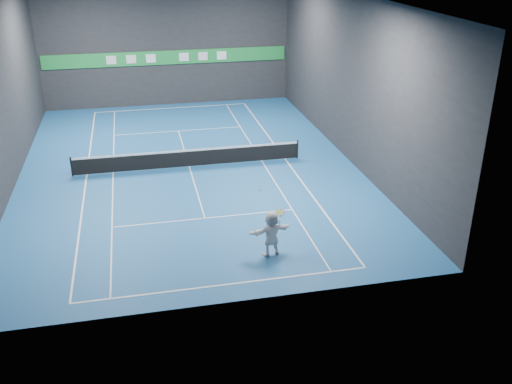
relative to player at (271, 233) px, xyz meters
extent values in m
plane|color=#19528D|center=(-2.17, 10.12, -0.95)|extent=(26.00, 26.00, 0.00)
cube|color=#252528|center=(-2.17, 23.12, 3.55)|extent=(18.00, 0.10, 9.00)
cube|color=#252528|center=(-2.17, -2.88, 3.55)|extent=(18.00, 0.10, 9.00)
cube|color=#252528|center=(-11.17, 10.12, 3.55)|extent=(0.10, 26.00, 9.00)
cube|color=#252528|center=(6.83, 10.12, 3.55)|extent=(0.10, 26.00, 9.00)
cube|color=white|center=(-2.17, -1.77, -0.95)|extent=(10.98, 0.08, 0.01)
cube|color=white|center=(-2.17, 22.01, -0.95)|extent=(10.98, 0.08, 0.01)
cube|color=white|center=(-7.66, 10.12, -0.95)|extent=(0.08, 23.78, 0.01)
cube|color=white|center=(3.32, 10.12, -0.95)|extent=(0.08, 23.78, 0.01)
cube|color=white|center=(-6.28, 10.12, -0.95)|extent=(0.06, 23.78, 0.01)
cube|color=white|center=(1.94, 10.12, -0.95)|extent=(0.06, 23.78, 0.01)
cube|color=white|center=(-2.17, 3.72, -0.95)|extent=(8.23, 0.06, 0.01)
cube|color=white|center=(-2.17, 16.52, -0.95)|extent=(8.23, 0.06, 0.01)
cube|color=white|center=(-2.17, 10.12, -0.95)|extent=(0.06, 12.80, 0.01)
imported|color=white|center=(0.00, 0.00, 0.00)|extent=(1.83, 0.87, 1.90)
sphere|color=#C9FC2A|center=(-0.43, 0.06, 1.90)|extent=(0.07, 0.07, 0.07)
cylinder|color=black|center=(-8.37, 10.12, -0.41)|extent=(0.10, 0.10, 1.07)
cylinder|color=black|center=(4.03, 10.12, -0.41)|extent=(0.10, 0.10, 1.07)
cube|color=black|center=(-2.17, 10.12, -0.48)|extent=(12.40, 0.03, 0.86)
cube|color=white|center=(-2.17, 10.12, 0.00)|extent=(12.40, 0.04, 0.10)
cube|color=green|center=(-2.17, 23.06, 2.55)|extent=(17.64, 0.06, 1.00)
cube|color=white|center=(-6.17, 23.00, 2.55)|extent=(0.70, 0.04, 0.60)
cube|color=silver|center=(-4.77, 23.00, 2.55)|extent=(0.70, 0.04, 0.60)
cube|color=white|center=(-3.37, 23.00, 2.55)|extent=(0.70, 0.04, 0.60)
cube|color=white|center=(-0.97, 23.00, 2.55)|extent=(0.70, 0.04, 0.60)
cube|color=silver|center=(0.43, 23.00, 2.55)|extent=(0.70, 0.04, 0.60)
cube|color=white|center=(1.83, 23.00, 2.55)|extent=(0.70, 0.04, 0.60)
torus|color=red|center=(0.41, 0.05, 0.86)|extent=(0.43, 0.36, 0.26)
cylinder|color=#D4E651|center=(0.32, 0.05, 0.88)|extent=(0.35, 0.30, 0.20)
cylinder|color=red|center=(0.38, 0.05, 0.69)|extent=(0.07, 0.16, 0.15)
cylinder|color=yellow|center=(0.35, 0.03, 0.44)|extent=(0.06, 0.12, 0.26)
camera|label=1|loc=(-4.85, -19.24, 10.83)|focal=40.00mm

